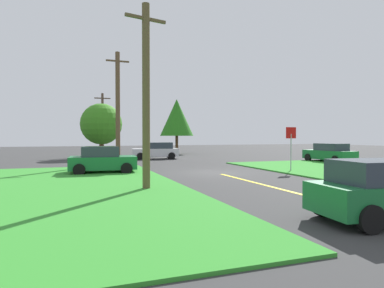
{
  "coord_description": "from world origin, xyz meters",
  "views": [
    {
      "loc": [
        -8.27,
        -18.88,
        2.24
      ],
      "look_at": [
        -0.73,
        2.13,
        1.72
      ],
      "focal_mm": 31.38,
      "sensor_mm": 36.0,
      "label": 1
    }
  ],
  "objects": [
    {
      "name": "stop_sign",
      "position": [
        4.71,
        -1.16,
        1.95
      ],
      "size": [
        0.71,
        0.07,
        2.8
      ],
      "rotation": [
        0.0,
        0.0,
        3.09
      ],
      "color": "#9EA0A8",
      "rests_on": "ground"
    },
    {
      "name": "grass_verge_left",
      "position": [
        -9.65,
        -4.0,
        0.04
      ],
      "size": [
        12.0,
        20.0,
        0.08
      ],
      "primitive_type": "cube",
      "color": "#318B2B",
      "rests_on": "ground"
    },
    {
      "name": "utility_pole_near",
      "position": [
        -5.37,
        -5.18,
        3.95
      ],
      "size": [
        1.78,
        0.53,
        7.69
      ],
      "color": "brown",
      "rests_on": "ground"
    },
    {
      "name": "pine_tree_center",
      "position": [
        4.13,
        21.32,
        4.57
      ],
      "size": [
        4.18,
        4.18,
        6.88
      ],
      "color": "brown",
      "rests_on": "ground"
    },
    {
      "name": "car_on_crossroad",
      "position": [
        12.43,
        4.03,
        0.81
      ],
      "size": [
        2.17,
        4.64,
        1.62
      ],
      "rotation": [
        0.0,
        0.0,
        1.63
      ],
      "color": "#196B33",
      "rests_on": "ground"
    },
    {
      "name": "ground_plane",
      "position": [
        0.0,
        0.0,
        0.0
      ],
      "size": [
        120.0,
        120.0,
        0.0
      ],
      "primitive_type": "plane",
      "color": "#353535"
    },
    {
      "name": "utility_pole_far",
      "position": [
        -4.91,
        21.13,
        3.73
      ],
      "size": [
        1.8,
        0.28,
        7.19
      ],
      "color": "#503930",
      "rests_on": "ground"
    },
    {
      "name": "car_approaching_junction",
      "position": [
        -0.45,
        13.29,
        0.81
      ],
      "size": [
        4.63,
        2.46,
        1.62
      ],
      "rotation": [
        0.0,
        0.0,
        3.01
      ],
      "color": "silver",
      "rests_on": "ground"
    },
    {
      "name": "lane_stripe_center",
      "position": [
        0.0,
        -8.0,
        0.01
      ],
      "size": [
        0.2,
        14.0,
        0.01
      ],
      "primitive_type": "cube",
      "color": "yellow",
      "rests_on": "ground"
    },
    {
      "name": "utility_pole_mid",
      "position": [
        -4.84,
        7.98,
        4.51
      ],
      "size": [
        1.8,
        0.35,
        8.84
      ],
      "color": "brown",
      "rests_on": "ground"
    },
    {
      "name": "oak_tree_left",
      "position": [
        -5.4,
        16.75,
        3.48
      ],
      "size": [
        4.23,
        4.23,
        5.61
      ],
      "color": "brown",
      "rests_on": "ground"
    },
    {
      "name": "parked_car_near_building",
      "position": [
        -6.54,
        1.92,
        0.8
      ],
      "size": [
        4.03,
        2.41,
        1.62
      ],
      "rotation": [
        0.0,
        0.0,
        -0.08
      ],
      "color": "#196B33",
      "rests_on": "ground"
    }
  ]
}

